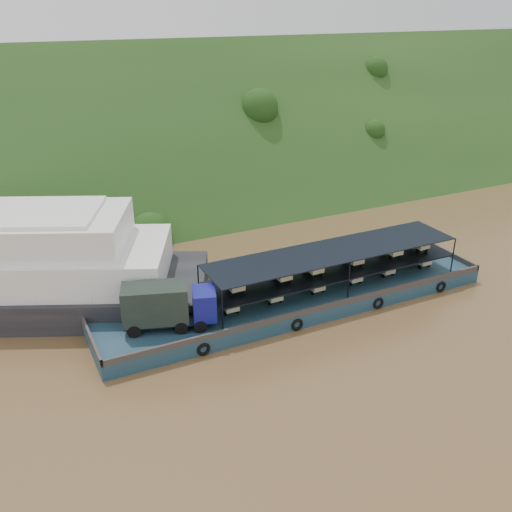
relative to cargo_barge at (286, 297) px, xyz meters
name	(u,v)px	position (x,y,z in m)	size (l,w,h in m)	color
ground	(291,297)	(1.50, 1.71, -1.19)	(160.00, 160.00, 0.00)	brown
hillside	(166,188)	(1.50, 37.71, -1.19)	(140.00, 28.00, 28.00)	#193613
cargo_barge	(286,297)	(0.00, 0.00, 0.00)	(35.00, 7.18, 4.78)	#15374A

